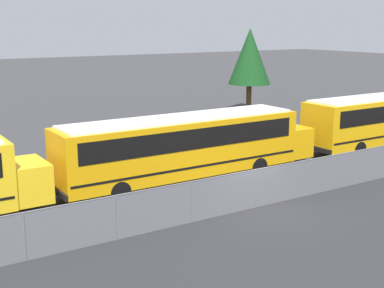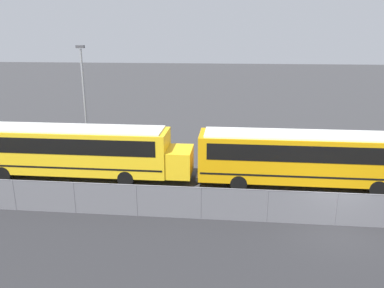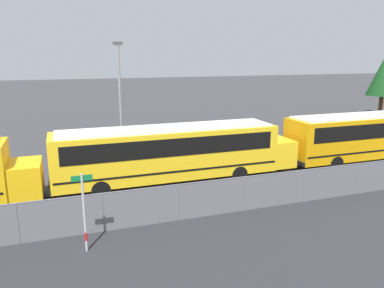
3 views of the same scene
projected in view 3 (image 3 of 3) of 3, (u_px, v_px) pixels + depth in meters
school_bus_2 at (173, 150)px, 19.65m from camera, size 13.20×2.46×3.05m
school_bus_3 at (376, 133)px, 23.95m from camera, size 13.20×2.46×3.05m
street_sign at (84, 211)px, 12.72m from camera, size 0.70×0.09×2.82m
light_pole at (120, 95)px, 24.42m from camera, size 0.60×0.24×7.50m
tree_0 at (384, 75)px, 41.51m from camera, size 3.49×3.49×6.81m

